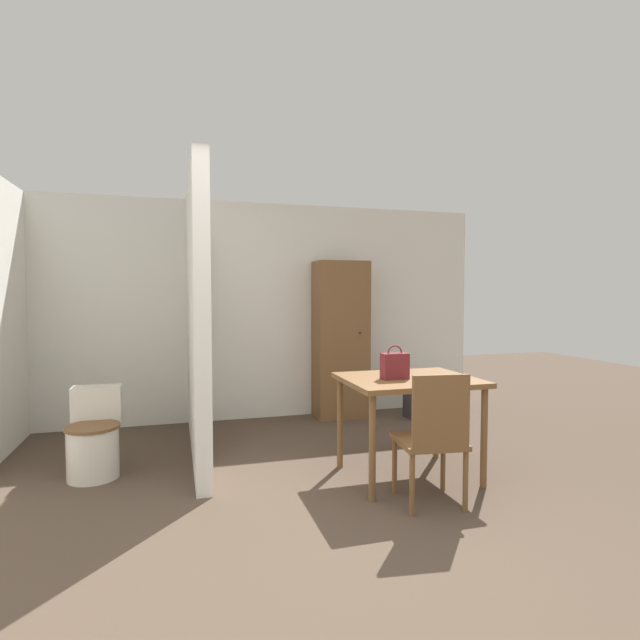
# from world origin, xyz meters

# --- Properties ---
(ground_plane) EXTENTS (16.00, 16.00, 0.00)m
(ground_plane) POSITION_xyz_m (0.00, 0.00, 0.00)
(ground_plane) COLOR #4C3D30
(wall_back) EXTENTS (5.61, 0.12, 2.50)m
(wall_back) POSITION_xyz_m (0.00, 3.53, 1.25)
(wall_back) COLOR silver
(wall_back) RESTS_ON ground_plane
(partition_wall) EXTENTS (0.12, 2.18, 2.50)m
(partition_wall) POSITION_xyz_m (-0.65, 2.38, 1.25)
(partition_wall) COLOR silver
(partition_wall) RESTS_ON ground_plane
(dining_table) EXTENTS (1.02, 0.83, 0.80)m
(dining_table) POSITION_xyz_m (0.93, 1.27, 0.70)
(dining_table) COLOR brown
(dining_table) RESTS_ON ground_plane
(wooden_chair) EXTENTS (0.48, 0.48, 0.93)m
(wooden_chair) POSITION_xyz_m (0.84, 0.71, 0.50)
(wooden_chair) COLOR brown
(wooden_chair) RESTS_ON ground_plane
(toilet) EXTENTS (0.41, 0.56, 0.69)m
(toilet) POSITION_xyz_m (-1.48, 2.00, 0.29)
(toilet) COLOR silver
(toilet) RESTS_ON ground_plane
(handbag) EXTENTS (0.20, 0.11, 0.26)m
(handbag) POSITION_xyz_m (0.79, 1.23, 0.90)
(handbag) COLOR maroon
(handbag) RESTS_ON dining_table
(wooden_cabinet) EXTENTS (0.61, 0.41, 1.83)m
(wooden_cabinet) POSITION_xyz_m (1.03, 3.25, 0.92)
(wooden_cabinet) COLOR brown
(wooden_cabinet) RESTS_ON ground_plane
(space_heater) EXTENTS (0.36, 0.23, 0.45)m
(space_heater) POSITION_xyz_m (1.93, 2.97, 0.23)
(space_heater) COLOR #2D2D33
(space_heater) RESTS_ON ground_plane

